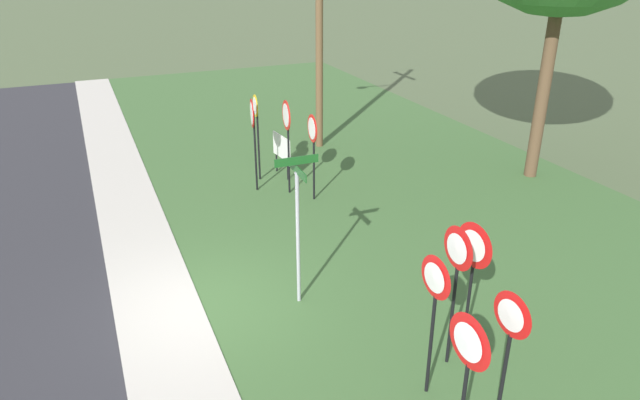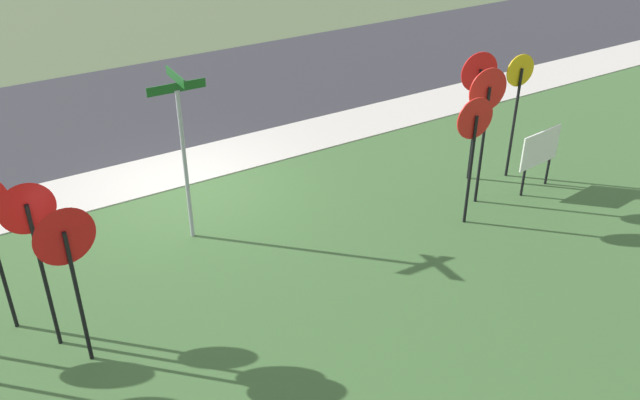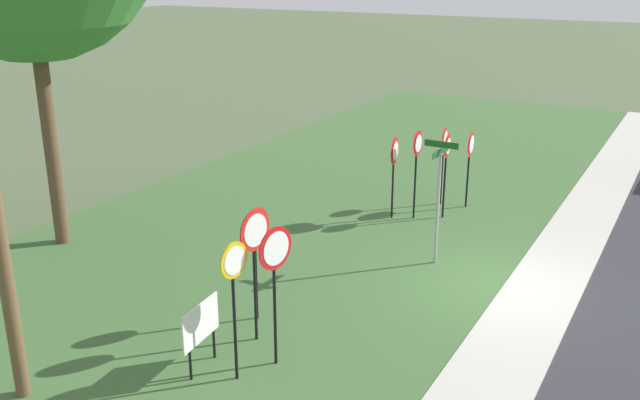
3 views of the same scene
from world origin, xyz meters
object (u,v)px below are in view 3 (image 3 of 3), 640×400
yield_sign_near_right (444,148)px  yield_sign_far_right (395,158)px  yield_sign_far_left (417,153)px  stop_sign_near_left (275,265)px  notice_board (201,326)px  yield_sign_near_left (471,151)px  yield_sign_center (447,156)px  stop_sign_far_center (234,283)px  street_name_post (439,192)px  stop_sign_far_left (255,246)px  stop_sign_near_right (256,239)px

yield_sign_near_right → yield_sign_far_right: 1.97m
yield_sign_near_right → yield_sign_far_left: 1.55m
stop_sign_near_left → notice_board: size_ratio=2.10×
yield_sign_near_left → notice_board: (-10.66, 1.33, -0.86)m
yield_sign_center → yield_sign_far_left: bearing=119.1°
stop_sign_far_center → yield_sign_near_right: 10.51m
stop_sign_far_center → yield_sign_center: 9.45m
yield_sign_near_right → notice_board: yield_sign_near_right is taller
stop_sign_far_center → yield_sign_near_right: (10.51, 0.16, -0.09)m
stop_sign_near_left → notice_board: (-0.77, 1.07, -1.09)m
stop_sign_near_left → stop_sign_far_center: size_ratio=1.03×
yield_sign_far_right → stop_sign_near_left: bearing=-178.1°
yield_sign_far_left → street_name_post: bearing=-150.0°
stop_sign_far_left → notice_board: bearing=173.6°
stop_sign_near_left → stop_sign_far_center: stop_sign_near_left is taller
yield_sign_far_left → yield_sign_far_right: (-0.29, 0.54, -0.13)m
notice_board → stop_sign_near_right: bearing=-1.2°
notice_board → stop_sign_near_left: bearing=-60.3°
stop_sign_near_left → stop_sign_near_right: (1.23, 1.24, -0.19)m
stop_sign_far_left → yield_sign_near_left: size_ratio=1.16×
stop_sign_near_left → street_name_post: size_ratio=0.88×
stop_sign_near_right → stop_sign_far_center: (-1.97, -0.91, 0.09)m
yield_sign_far_left → yield_sign_center: size_ratio=1.05×
yield_sign_near_right → yield_sign_far_left: bearing=166.3°
stop_sign_near_left → yield_sign_center: (8.70, 0.02, -0.14)m
yield_sign_center → stop_sign_far_left: bearing=170.7°
stop_sign_near_left → stop_sign_far_center: (-0.74, 0.33, -0.11)m
stop_sign_near_right → notice_board: bearing=-170.5°
stop_sign_near_left → notice_board: bearing=136.9°
stop_sign_near_right → yield_sign_near_left: bearing=-5.4°
stop_sign_near_left → street_name_post: 5.68m
stop_sign_near_right → stop_sign_far_center: size_ratio=0.93×
stop_sign_near_left → yield_sign_near_right: stop_sign_near_left is taller
yield_sign_near_left → stop_sign_far_left: bearing=169.7°
stop_sign_far_left → yield_sign_near_right: 9.25m
stop_sign_near_left → yield_sign_center: stop_sign_near_left is taller
yield_sign_near_right → yield_sign_far_left: (-1.52, 0.23, 0.16)m
yield_sign_far_left → yield_sign_far_right: size_ratio=1.08×
notice_board → yield_sign_center: bearing=-12.4°
stop_sign_near_right → stop_sign_far_left: 0.86m
yield_sign_center → street_name_post: (-3.10, -0.90, -0.01)m
yield_sign_center → stop_sign_far_center: bearing=174.2°
stop_sign_near_right → street_name_post: size_ratio=0.80×
stop_sign_far_left → notice_board: 1.73m
stop_sign_far_left → yield_sign_far_left: 7.72m
stop_sign_near_left → street_name_post: (5.61, -0.88, -0.14)m
stop_sign_near_left → stop_sign_far_left: bearing=66.8°
stop_sign_far_left → yield_sign_center: 8.21m
stop_sign_near_left → street_name_post: bearing=2.2°
stop_sign_near_right → yield_sign_far_left: yield_sign_far_left is taller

